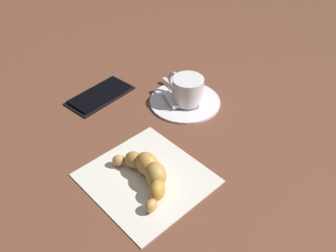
{
  "coord_description": "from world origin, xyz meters",
  "views": [
    {
      "loc": [
        -0.44,
        -0.27,
        0.45
      ],
      "look_at": [
        -0.01,
        0.01,
        0.02
      ],
      "focal_mm": 38.44,
      "sensor_mm": 36.0,
      "label": 1
    }
  ],
  "objects": [
    {
      "name": "espresso_cup",
      "position": [
        0.1,
        0.03,
        0.04
      ],
      "size": [
        0.06,
        0.09,
        0.05
      ],
      "color": "white",
      "rests_on": "saucer"
    },
    {
      "name": "croissant",
      "position": [
        -0.12,
        -0.03,
        0.02
      ],
      "size": [
        0.09,
        0.13,
        0.04
      ],
      "color": "tan",
      "rests_on": "napkin"
    },
    {
      "name": "napkin",
      "position": [
        -0.12,
        -0.02,
        0.0
      ],
      "size": [
        0.22,
        0.23,
        0.0
      ],
      "primitive_type": "cube",
      "rotation": [
        0.0,
        0.0,
        -0.24
      ],
      "color": "silver",
      "rests_on": "ground"
    },
    {
      "name": "sugar_packet",
      "position": [
        0.08,
        0.06,
        0.01
      ],
      "size": [
        0.05,
        0.06,
        0.01
      ],
      "primitive_type": "cube",
      "rotation": [
        0.0,
        0.0,
        10.41
      ],
      "color": "white",
      "rests_on": "saucer"
    },
    {
      "name": "cell_phone",
      "position": [
        0.02,
        0.2,
        0.0
      ],
      "size": [
        0.15,
        0.09,
        0.01
      ],
      "color": "black",
      "rests_on": "ground"
    },
    {
      "name": "saucer",
      "position": [
        0.1,
        0.03,
        0.0
      ],
      "size": [
        0.15,
        0.15,
        0.01
      ],
      "primitive_type": "cylinder",
      "color": "white",
      "rests_on": "ground"
    },
    {
      "name": "teaspoon",
      "position": [
        0.11,
        0.03,
        0.01
      ],
      "size": [
        0.06,
        0.13,
        0.01
      ],
      "color": "silver",
      "rests_on": "saucer"
    },
    {
      "name": "ground_plane",
      "position": [
        0.0,
        0.0,
        0.0
      ],
      "size": [
        1.8,
        1.8,
        0.0
      ],
      "primitive_type": "plane",
      "color": "brown"
    }
  ]
}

